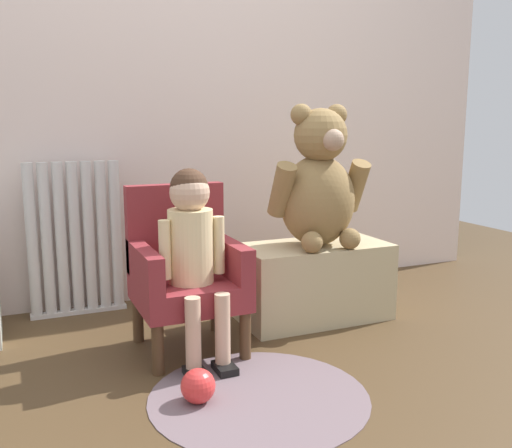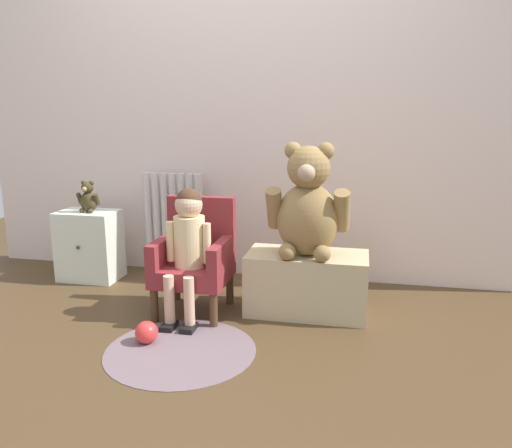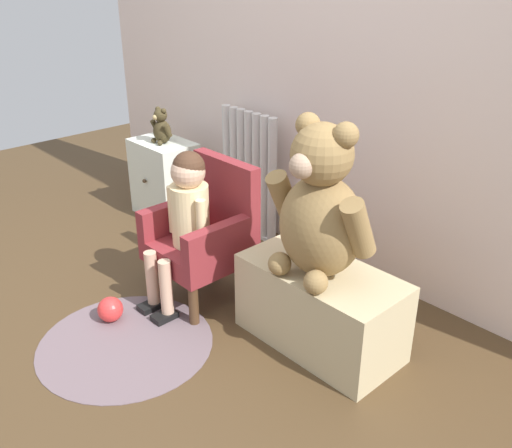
{
  "view_description": "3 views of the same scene",
  "coord_description": "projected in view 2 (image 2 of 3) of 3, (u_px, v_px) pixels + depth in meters",
  "views": [
    {
      "loc": [
        -0.73,
        -1.64,
        0.89
      ],
      "look_at": [
        0.17,
        0.45,
        0.48
      ],
      "focal_mm": 40.0,
      "sensor_mm": 36.0,
      "label": 1
    },
    {
      "loc": [
        0.77,
        -2.13,
        1.12
      ],
      "look_at": [
        0.22,
        0.51,
        0.51
      ],
      "focal_mm": 35.0,
      "sensor_mm": 36.0,
      "label": 2
    },
    {
      "loc": [
        1.75,
        -0.97,
        1.48
      ],
      "look_at": [
        0.24,
        0.44,
        0.49
      ],
      "focal_mm": 40.0,
      "sensor_mm": 36.0,
      "label": 3
    }
  ],
  "objects": [
    {
      "name": "floor_rug",
      "position": [
        181.0,
        350.0,
        2.39
      ],
      "size": [
        0.73,
        0.73,
        0.01
      ],
      "primitive_type": "cylinder",
      "color": "#6C5A60",
      "rests_on": "ground_plane"
    },
    {
      "name": "low_bench",
      "position": [
        307.0,
        283.0,
        2.82
      ],
      "size": [
        0.67,
        0.34,
        0.35
      ],
      "primitive_type": "cube",
      "color": "#C2B186",
      "rests_on": "ground_plane"
    },
    {
      "name": "child_armchair",
      "position": [
        195.0,
        257.0,
        2.83
      ],
      "size": [
        0.4,
        0.4,
        0.64
      ],
      "color": "maroon",
      "rests_on": "ground_plane"
    },
    {
      "name": "toy_ball",
      "position": [
        146.0,
        332.0,
        2.46
      ],
      "size": [
        0.11,
        0.11,
        0.11
      ],
      "primitive_type": "sphere",
      "color": "red",
      "rests_on": "ground_plane"
    },
    {
      "name": "small_dresser",
      "position": [
        90.0,
        245.0,
        3.38
      ],
      "size": [
        0.39,
        0.29,
        0.47
      ],
      "color": "silver",
      "rests_on": "ground_plane"
    },
    {
      "name": "small_teddy_bear",
      "position": [
        88.0,
        198.0,
        3.29
      ],
      "size": [
        0.15,
        0.11,
        0.21
      ],
      "color": "#3E351E",
      "rests_on": "small_dresser"
    },
    {
      "name": "large_teddy_bear",
      "position": [
        308.0,
        207.0,
        2.7
      ],
      "size": [
        0.45,
        0.32,
        0.62
      ],
      "color": "olive",
      "rests_on": "low_bench"
    },
    {
      "name": "radiator",
      "position": [
        174.0,
        225.0,
        3.45
      ],
      "size": [
        0.43,
        0.05,
        0.71
      ],
      "color": "silver",
      "rests_on": "ground_plane"
    },
    {
      "name": "back_wall",
      "position": [
        244.0,
        99.0,
        3.29
      ],
      "size": [
        3.8,
        0.05,
        2.4
      ],
      "primitive_type": "cube",
      "color": "silver",
      "rests_on": "ground_plane"
    },
    {
      "name": "child_figure",
      "position": [
        188.0,
        235.0,
        2.7
      ],
      "size": [
        0.25,
        0.35,
        0.72
      ],
      "color": "beige",
      "rests_on": "ground_plane"
    },
    {
      "name": "ground_plane",
      "position": [
        191.0,
        347.0,
        2.44
      ],
      "size": [
        6.0,
        6.0,
        0.0
      ],
      "primitive_type": "plane",
      "color": "#4A3620"
    }
  ]
}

